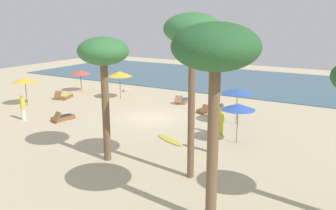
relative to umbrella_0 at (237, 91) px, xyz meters
name	(u,v)px	position (x,y,z in m)	size (l,w,h in m)	color
ground_plane	(151,117)	(-5.56, -1.57, -2.15)	(60.00, 60.00, 0.00)	beige
ocean_water	(237,80)	(-5.56, 15.43, -2.12)	(48.00, 16.00, 0.06)	#3D6075
umbrella_0	(237,91)	(0.00, 0.00, 0.00)	(1.96, 1.96, 2.31)	brown
umbrella_1	(120,74)	(-10.93, 1.98, -0.04)	(2.09, 2.09, 2.33)	brown
umbrella_2	(80,72)	(-15.89, 2.57, -0.35)	(1.82, 1.82, 1.99)	brown
umbrella_3	(238,107)	(1.30, -3.44, -0.11)	(1.85, 1.85, 2.22)	olive
umbrella_4	(25,80)	(-15.72, -3.57, -0.15)	(1.97, 1.97, 2.17)	olive
lounger_0	(183,101)	(-5.67, 3.36, -1.98)	(0.86, 1.78, 0.67)	olive
lounger_1	(63,118)	(-10.23, -5.15, -1.98)	(0.96, 1.75, 0.72)	brown
lounger_2	(206,110)	(-2.86, 1.61, -1.98)	(1.03, 1.78, 0.70)	brown
lounger_3	(65,97)	(-14.96, -0.36, -1.98)	(1.09, 1.76, 0.72)	brown
person_0	(23,107)	(-12.55, -6.39, -1.25)	(0.35, 0.35, 1.77)	white
person_1	(214,134)	(0.82, -5.47, -1.14)	(0.43, 0.43, 1.96)	yellow
person_2	(221,119)	(0.02, -2.56, -1.17)	(0.43, 0.43, 1.90)	yellow
palm_0	(216,53)	(3.31, -11.42, 3.54)	(2.72, 2.72, 6.64)	brown
palm_2	(193,35)	(1.11, -8.61, 3.91)	(2.32, 2.32, 6.93)	brown
palm_3	(103,56)	(-3.24, -8.91, 2.87)	(2.34, 2.34, 5.89)	brown
dog	(125,90)	(-12.41, 4.54, -1.98)	(0.69, 0.59, 0.33)	silver
surfboard	(170,140)	(-2.04, -5.00, -2.12)	(2.27, 1.46, 0.07)	gold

